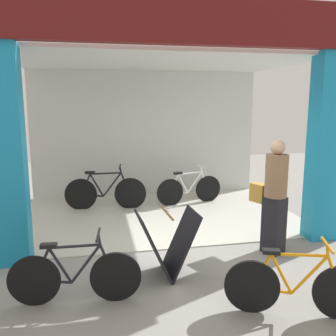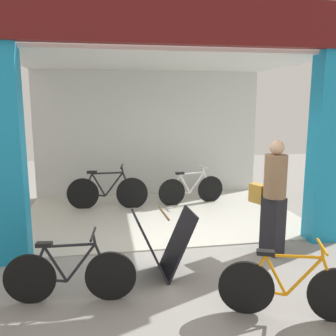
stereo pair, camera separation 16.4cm
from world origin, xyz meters
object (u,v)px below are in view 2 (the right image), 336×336
at_px(sandwich_board_sign, 164,244).
at_px(bicycle_inside_0, 191,189).
at_px(bicycle_parked_0, 290,288).
at_px(bicycle_parked_1, 70,275).
at_px(pedestrian_1, 273,196).
at_px(bicycle_inside_1, 107,192).

bearing_deg(sandwich_board_sign, bicycle_inside_0, 70.42).
xyz_separation_m(bicycle_inside_0, bicycle_parked_0, (0.00, -4.51, -0.00)).
distance_m(bicycle_parked_1, pedestrian_1, 3.11).
bearing_deg(sandwich_board_sign, bicycle_parked_1, -158.56).
relative_size(bicycle_parked_0, bicycle_parked_1, 0.97).
bearing_deg(sandwich_board_sign, bicycle_inside_1, 102.29).
relative_size(bicycle_inside_1, pedestrian_1, 0.99).
xyz_separation_m(bicycle_parked_1, sandwich_board_sign, (1.18, 0.46, 0.11)).
bearing_deg(bicycle_inside_1, sandwich_board_sign, -77.71).
bearing_deg(pedestrian_1, bicycle_parked_0, -108.97).
relative_size(bicycle_inside_0, bicycle_inside_1, 0.89).
xyz_separation_m(bicycle_inside_0, bicycle_parked_1, (-2.35, -3.77, -0.01)).
xyz_separation_m(bicycle_inside_1, pedestrian_1, (2.45, -2.81, 0.52)).
bearing_deg(bicycle_inside_0, bicycle_parked_0, -89.96).
height_order(bicycle_inside_0, sandwich_board_sign, sandwich_board_sign).
height_order(bicycle_inside_0, bicycle_parked_1, bicycle_inside_0).
distance_m(bicycle_inside_0, pedestrian_1, 2.98).
distance_m(bicycle_parked_0, pedestrian_1, 1.82).
bearing_deg(pedestrian_1, bicycle_inside_0, 101.16).
bearing_deg(bicycle_inside_0, bicycle_parked_1, -121.97).
relative_size(bicycle_inside_1, bicycle_parked_0, 1.18).
height_order(sandwich_board_sign, pedestrian_1, pedestrian_1).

